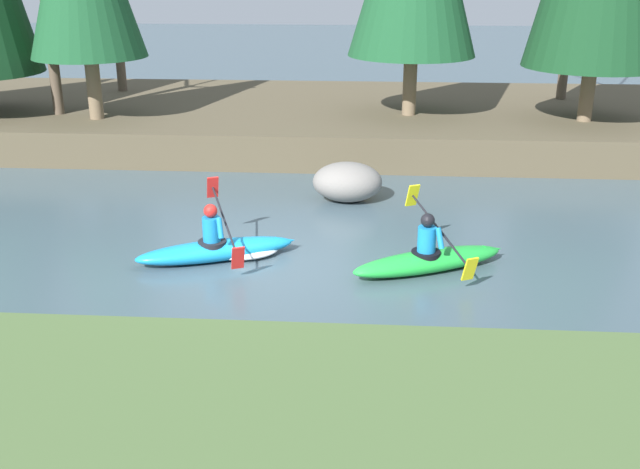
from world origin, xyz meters
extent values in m
plane|color=#425660|center=(0.00, 0.00, 0.00)|extent=(90.00, 90.00, 0.00)
cube|color=brown|center=(0.00, 9.78, 0.44)|extent=(44.00, 8.22, 0.88)
cylinder|color=#7A664C|center=(-5.49, 7.41, 1.67)|extent=(0.36, 0.36, 1.57)
cylinder|color=#7A664C|center=(2.61, 8.48, 1.65)|extent=(0.36, 0.36, 1.55)
cylinder|color=#7A664C|center=(7.07, 8.00, 1.56)|extent=(0.36, 0.36, 1.36)
cylinder|color=brown|center=(-6.71, 7.93, 2.96)|extent=(0.28, 0.28, 4.16)
cylinder|color=brown|center=(-6.14, 11.55, 2.70)|extent=(0.28, 0.28, 3.65)
ellipsoid|color=green|center=(2.62, 0.03, 0.17)|extent=(2.70, 1.70, 0.34)
cone|color=green|center=(3.74, 0.57, 0.19)|extent=(0.40, 0.33, 0.20)
cylinder|color=black|center=(2.57, 0.01, 0.31)|extent=(0.64, 0.64, 0.08)
cylinder|color=#1984CC|center=(2.57, 0.01, 0.56)|extent=(0.40, 0.40, 0.42)
sphere|color=black|center=(2.57, 0.01, 0.89)|extent=(0.31, 0.31, 0.23)
cylinder|color=#1984CC|center=(2.56, 0.27, 0.65)|extent=(0.18, 0.24, 0.35)
cylinder|color=#1984CC|center=(2.76, -0.16, 0.65)|extent=(0.18, 0.24, 0.35)
cylinder|color=black|center=(2.78, 0.11, 0.69)|extent=(0.86, 1.74, 0.65)
cube|color=yellow|center=(2.37, 0.97, 1.00)|extent=(0.25, 0.23, 0.41)
cube|color=yellow|center=(3.19, -0.75, 0.38)|extent=(0.25, 0.23, 0.41)
ellipsoid|color=#1993D6|center=(-0.96, 0.26, 0.17)|extent=(2.72, 1.60, 0.34)
cone|color=#1993D6|center=(0.18, 0.74, 0.19)|extent=(0.40, 0.32, 0.20)
cylinder|color=black|center=(-1.01, 0.24, 0.31)|extent=(0.63, 0.63, 0.08)
cylinder|color=#1984CC|center=(-1.01, 0.24, 0.56)|extent=(0.39, 0.39, 0.42)
sphere|color=red|center=(-1.01, 0.24, 0.89)|extent=(0.30, 0.30, 0.23)
cylinder|color=#1984CC|center=(-1.01, 0.50, 0.65)|extent=(0.17, 0.24, 0.35)
cylinder|color=#1984CC|center=(-0.83, 0.05, 0.65)|extent=(0.17, 0.24, 0.35)
cylinder|color=black|center=(-0.80, 0.33, 0.69)|extent=(0.77, 1.78, 0.65)
cube|color=red|center=(-1.17, 1.20, 1.00)|extent=(0.25, 0.22, 0.41)
cube|color=red|center=(-0.43, -0.55, 0.38)|extent=(0.25, 0.22, 0.41)
ellipsoid|color=white|center=(-0.46, 0.47, 0.09)|extent=(1.29, 1.07, 0.18)
ellipsoid|color=gray|center=(1.16, 3.68, 0.41)|extent=(1.46, 1.14, 0.82)
camera|label=1|loc=(1.63, -11.39, 4.91)|focal=42.00mm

